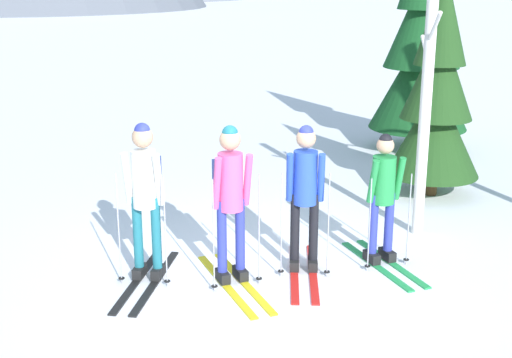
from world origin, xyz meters
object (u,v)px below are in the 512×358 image
skier_in_white (145,192)px  skier_in_pink (230,194)px  skier_in_green (383,195)px  pine_tree_near (437,95)px  pine_tree_mid (422,42)px  birch_tree_slender (425,112)px  skier_in_blue (305,190)px

skier_in_white → skier_in_pink: size_ratio=1.01×
skier_in_pink → skier_in_green: 1.90m
pine_tree_near → pine_tree_mid: 3.04m
skier_in_pink → pine_tree_mid: size_ratio=0.40×
birch_tree_slender → skier_in_white: bearing=-177.3°
skier_in_white → pine_tree_mid: pine_tree_mid is taller
skier_in_white → skier_in_green: skier_in_white is taller
skier_in_white → skier_in_pink: 0.97m
skier_in_green → pine_tree_mid: bearing=53.3°
skier_in_blue → birch_tree_slender: (1.96, 0.59, 0.68)m
skier_in_white → skier_in_green: size_ratio=1.14×
skier_in_pink → skier_in_blue: bearing=-0.1°
skier_in_blue → skier_in_green: skier_in_blue is taller
skier_in_blue → birch_tree_slender: 2.16m
skier_in_white → skier_in_blue: 1.84m
skier_in_white → pine_tree_near: size_ratio=0.53×
skier_in_blue → pine_tree_mid: (4.53, 4.65, 1.12)m
pine_tree_mid → skier_in_pink: bearing=-139.5°
birch_tree_slender → pine_tree_near: bearing=50.9°
skier_in_white → pine_tree_near: bearing=18.0°
skier_in_white → pine_tree_near: 5.19m
skier_in_pink → skier_in_green: (1.89, -0.12, -0.17)m
skier_in_blue → pine_tree_near: 3.76m
skier_in_white → pine_tree_mid: 7.68m
skier_in_pink → pine_tree_near: (4.03, 2.01, 0.56)m
skier_in_green → pine_tree_near: size_ratio=0.46×
pine_tree_mid → birch_tree_slender: (-2.57, -4.06, -0.44)m
skier_in_green → skier_in_white: bearing=169.0°
skier_in_white → birch_tree_slender: size_ratio=0.56×
skier_in_white → skier_in_blue: bearing=-13.0°
pine_tree_near → skier_in_white: bearing=-162.0°
skier_in_blue → skier_in_green: (0.97, -0.12, -0.13)m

